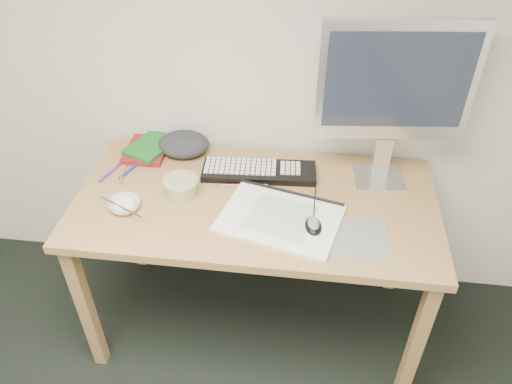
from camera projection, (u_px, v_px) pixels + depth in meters
desk at (255, 215)px, 1.98m from camera, size 1.40×0.70×0.75m
mousepad at (356, 237)px, 1.76m from camera, size 0.24×0.22×0.00m
sketchpad at (280, 218)px, 1.84m from camera, size 0.49×0.40×0.01m
keyboard at (259, 172)px, 2.05m from camera, size 0.47×0.18×0.03m
monitor at (395, 87)px, 1.78m from camera, size 0.56×0.19×0.66m
mouse at (313, 224)px, 1.78m from camera, size 0.07×0.11×0.03m
rice_bowl at (125, 205)px, 1.87m from camera, size 0.12×0.12×0.04m
chopsticks at (121, 207)px, 1.83m from camera, size 0.20×0.11×0.02m
fruit_tub at (181, 187)px, 1.94m from camera, size 0.15×0.15×0.07m
book_red at (147, 149)px, 2.18m from camera, size 0.17×0.23×0.02m
book_green at (151, 146)px, 2.16m from camera, size 0.22×0.25×0.02m
cloth_lump at (184, 144)px, 2.16m from camera, size 0.20×0.17×0.08m
pencil_pink at (244, 185)px, 1.99m from camera, size 0.19×0.03×0.01m
pencil_tan at (259, 187)px, 1.99m from camera, size 0.14×0.12×0.01m
pencil_black at (270, 197)px, 1.94m from camera, size 0.17×0.06×0.01m
marker_blue at (130, 170)px, 2.07m from camera, size 0.06×0.13×0.01m
marker_orange at (123, 174)px, 2.05m from camera, size 0.03×0.12×0.01m
marker_purple at (110, 172)px, 2.06m from camera, size 0.06×0.14×0.01m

